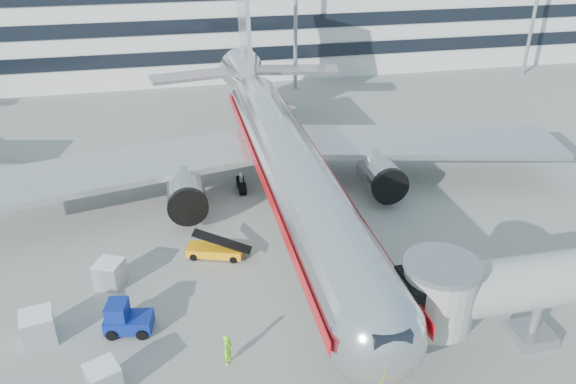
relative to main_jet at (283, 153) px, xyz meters
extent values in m
plane|color=gray|center=(0.00, -11.72, -4.23)|extent=(180.00, 180.00, 0.00)
cube|color=#FDEC0D|center=(0.00, -1.72, -4.23)|extent=(0.25, 70.00, 0.01)
cylinder|color=silver|center=(0.00, -3.72, -0.03)|extent=(5.00, 36.00, 5.00)
sphere|color=silver|center=(0.00, -21.72, -0.03)|extent=(5.00, 5.00, 5.00)
cone|color=silver|center=(0.00, 19.28, 0.57)|extent=(5.00, 10.00, 5.00)
cube|color=black|center=(0.00, -23.22, 1.09)|extent=(1.80, 1.20, 0.90)
cube|color=#B7B7BC|center=(13.00, 1.78, -0.83)|extent=(24.95, 12.07, 0.50)
cube|color=#B7B7BC|center=(-13.00, 1.78, -0.83)|extent=(24.95, 12.07, 0.50)
cylinder|color=#99999E|center=(8.00, -1.72, -2.03)|extent=(3.00, 4.20, 3.00)
cylinder|color=#99999E|center=(-8.00, -1.72, -2.03)|extent=(3.00, 4.20, 3.00)
cylinder|color=black|center=(8.00, -3.72, -2.03)|extent=(3.10, 0.50, 3.10)
cylinder|color=black|center=(-8.00, -3.72, -2.03)|extent=(3.10, 0.50, 3.10)
cube|color=#B7B7BC|center=(0.00, 19.78, 4.97)|extent=(0.45, 9.39, 13.72)
cube|color=#B7B7BC|center=(5.50, 20.28, 1.17)|extent=(10.41, 4.94, 0.35)
cube|color=#B7B7BC|center=(-5.50, 20.28, 1.17)|extent=(10.41, 4.94, 0.35)
cylinder|color=gray|center=(0.00, -19.72, -3.33)|extent=(0.24, 0.24, 1.80)
cylinder|color=black|center=(0.00, -19.72, -3.78)|extent=(0.35, 0.90, 0.90)
cylinder|color=gray|center=(3.20, 2.28, -3.23)|extent=(0.30, 0.30, 2.00)
cylinder|color=gray|center=(-3.20, 2.28, -3.23)|extent=(0.30, 0.30, 2.00)
cube|color=red|center=(2.52, -3.72, 0.27)|extent=(0.06, 38.00, 0.90)
cube|color=red|center=(-2.52, -3.72, 0.27)|extent=(0.06, 38.00, 0.90)
cylinder|color=#A8A8A3|center=(10.50, -19.72, -0.03)|extent=(13.00, 3.00, 3.00)
cylinder|color=#A8A8A3|center=(4.20, -19.72, -0.03)|extent=(3.80, 3.80, 3.40)
cylinder|color=gray|center=(4.20, -19.72, 1.87)|extent=(4.00, 4.00, 0.30)
cube|color=black|center=(2.90, -19.72, -0.03)|extent=(1.40, 2.60, 2.60)
cylinder|color=gray|center=(10.50, -19.72, -2.63)|extent=(0.56, 0.56, 3.20)
cube|color=gray|center=(10.50, -19.72, -3.88)|extent=(2.20, 2.20, 0.70)
cylinder|color=black|center=(9.60, -19.72, -3.88)|extent=(0.35, 0.70, 0.70)
cylinder|color=black|center=(11.40, -19.72, -3.88)|extent=(0.35, 0.70, 0.70)
cube|color=silver|center=(0.00, 46.28, 3.27)|extent=(150.00, 24.00, 15.00)
cube|color=black|center=(0.00, 34.18, -0.23)|extent=(150.00, 0.30, 1.80)
cube|color=black|center=(0.00, 34.18, 3.77)|extent=(150.00, 0.30, 1.80)
cube|color=#F49D0A|center=(-6.43, -7.38, -3.75)|extent=(4.16, 2.60, 0.62)
cube|color=black|center=(-6.43, -7.38, -2.95)|extent=(4.20, 2.24, 1.36)
cylinder|color=black|center=(-7.58, -6.33, -3.97)|extent=(0.58, 0.41, 0.53)
cylinder|color=black|center=(-7.98, -7.51, -3.97)|extent=(0.58, 0.41, 0.53)
cylinder|color=black|center=(-4.89, -7.24, -3.97)|extent=(0.58, 0.41, 0.53)
cylinder|color=black|center=(-5.28, -8.42, -3.97)|extent=(0.58, 0.41, 0.53)
cube|color=navy|center=(-12.13, -14.08, -3.61)|extent=(2.93, 2.01, 0.87)
cube|color=navy|center=(-12.69, -13.97, -2.75)|extent=(1.40, 1.63, 1.06)
cube|color=black|center=(-12.69, -13.97, -2.41)|extent=(1.27, 1.42, 0.10)
cylinder|color=black|center=(-12.84, -13.21, -3.90)|extent=(0.71, 0.41, 0.67)
cylinder|color=black|center=(-13.11, -14.62, -3.90)|extent=(0.71, 0.41, 0.67)
cylinder|color=black|center=(-11.14, -13.53, -3.90)|extent=(0.71, 0.41, 0.67)
cylinder|color=black|center=(-11.41, -14.95, -3.90)|extent=(0.71, 0.41, 0.67)
cube|color=#B9BCC1|center=(-17.12, -13.81, -3.33)|extent=(2.08, 2.08, 1.81)
cube|color=white|center=(-17.12, -13.81, -2.40)|extent=(2.08, 2.08, 0.07)
cube|color=#B9BCC1|center=(-13.47, -9.20, -3.39)|extent=(2.18, 2.18, 1.69)
cube|color=white|center=(-13.47, -9.20, -2.52)|extent=(2.18, 2.18, 0.06)
cube|color=#B9BCC1|center=(-13.22, -18.52, -3.43)|extent=(2.05, 2.05, 1.60)
cube|color=white|center=(-13.22, -18.52, -2.61)|extent=(2.05, 2.05, 0.06)
imported|color=#87FC1A|center=(-6.77, -17.86, -3.29)|extent=(0.72, 0.82, 1.89)
camera|label=1|loc=(-8.45, -40.99, 18.34)|focal=35.00mm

